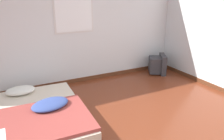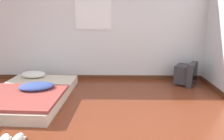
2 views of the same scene
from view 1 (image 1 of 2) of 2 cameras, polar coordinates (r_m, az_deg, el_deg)
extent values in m
cube|color=silver|center=(4.86, -9.65, 11.46)|extent=(7.38, 0.06, 2.60)
cube|color=#562D19|center=(5.14, -8.75, -2.58)|extent=(7.38, 0.02, 0.09)
cube|color=silver|center=(4.79, -9.99, 14.93)|extent=(0.86, 0.01, 0.92)
cube|color=white|center=(4.79, -9.97, 14.93)|extent=(0.79, 0.01, 0.85)
cube|color=beige|center=(3.78, -18.27, -11.04)|extent=(1.42, 2.02, 0.18)
ellipsoid|color=silver|center=(4.39, -22.80, -4.95)|extent=(0.53, 0.36, 0.14)
cube|color=#993D38|center=(3.40, -17.64, -12.35)|extent=(1.41, 1.20, 0.05)
ellipsoid|color=#384C93|center=(3.66, -15.85, -8.57)|extent=(0.69, 0.57, 0.11)
cube|color=#333338|center=(5.70, 11.11, 1.36)|extent=(0.45, 0.50, 0.39)
cube|color=#333338|center=(5.72, 13.08, 1.51)|extent=(0.36, 0.50, 0.49)
cube|color=black|center=(5.73, 13.70, 1.61)|extent=(0.21, 0.36, 0.35)
camera|label=2|loc=(2.02, 71.63, -5.52)|focal=35.00mm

